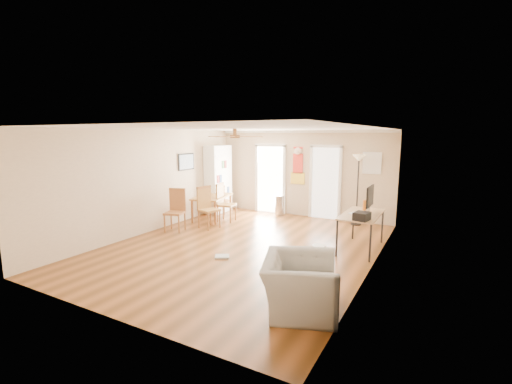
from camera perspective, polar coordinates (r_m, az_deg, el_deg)
The scene contains 30 objects.
floor at distance 7.88m, azimuth -2.12°, elevation -8.91°, with size 7.00×7.00×0.00m, color brown.
ceiling at distance 7.49m, azimuth -2.24°, elevation 10.35°, with size 5.50×7.00×0.00m, color silver, non-canonical shape.
wall_back at distance 10.71m, azimuth 7.48°, elevation 3.01°, with size 5.50×0.04×2.60m, color beige, non-canonical shape.
wall_front at distance 4.97m, azimuth -23.43°, elevation -5.04°, with size 5.50×0.04×2.60m, color beige, non-canonical shape.
wall_left at distance 9.28m, azimuth -16.93°, elevation 1.71°, with size 0.04×7.00×2.60m, color beige, non-canonical shape.
wall_right at distance 6.62m, azimuth 18.73°, elevation -1.32°, with size 0.04×7.00×2.60m, color beige, non-canonical shape.
crown_molding at distance 7.49m, azimuth -2.24°, elevation 10.05°, with size 5.50×7.00×0.08m, color white, non-canonical shape.
kitchen_doorway at distance 11.14m, azimuth 2.39°, elevation 2.03°, with size 0.90×0.10×2.10m, color white, non-canonical shape.
bathroom_doorway at distance 10.48m, azimuth 11.25°, elevation 1.39°, with size 0.80×0.10×2.10m, color white, non-canonical shape.
wall_decal at distance 10.71m, azimuth 6.85°, elevation 4.37°, with size 0.46×0.03×1.10m, color red.
ac_grille at distance 10.08m, azimuth 18.42°, elevation 4.50°, with size 0.50×0.04×0.60m, color white.
framed_poster at distance 10.24m, azimuth -11.34°, elevation 4.87°, with size 0.04×0.66×0.48m, color black.
ceiling_fan at distance 7.23m, azimuth -3.47°, elevation 9.03°, with size 1.24×1.24×0.20m, color #593819, non-canonical shape.
bookshelf at distance 11.20m, azimuth -6.20°, elevation 2.09°, with size 0.43×0.96×2.13m, color white, non-canonical shape.
dining_table at distance 10.42m, azimuth -7.15°, elevation -2.50°, with size 0.82×1.37×0.68m, color olive, non-canonical shape.
dining_chair_right_a at distance 10.02m, azimuth -4.82°, elevation -1.76°, with size 0.45×0.45×1.09m, color olive, non-canonical shape.
dining_chair_right_b at distance 9.35m, azimuth -7.67°, elevation -2.57°, with size 0.45×0.45×1.10m, color #A97A36, non-canonical shape.
dining_chair_near at distance 9.21m, azimuth -13.16°, elevation -2.97°, with size 0.45×0.45×1.09m, color #A96E36, non-canonical shape.
dining_chair_far at distance 11.05m, azimuth -5.33°, elevation -1.16°, with size 0.38×0.38×0.92m, color brown, non-canonical shape.
trash_can at distance 10.81m, azimuth 3.85°, elevation -2.18°, with size 0.29×0.29×0.62m, color #B4B4B6.
torchiere_lamp at distance 9.93m, azimuth 16.25°, elevation 0.31°, with size 0.37×0.37×1.94m, color black, non-canonical shape.
computer_desk at distance 7.92m, azimuth 16.76°, elevation -6.22°, with size 0.74×1.48×0.79m, color tan, non-canonical shape.
imac at distance 7.81m, azimuth 18.11°, elevation -1.25°, with size 0.09×0.65×0.60m, color black, non-canonical shape.
keyboard at distance 7.87m, azimuth 16.00°, elevation -3.25°, with size 0.13×0.40×0.02m, color silver.
printer at distance 7.23m, azimuth 16.89°, elevation -3.80°, with size 0.27×0.31×0.16m, color black.
orange_bottle at distance 8.18m, azimuth 17.29°, elevation -2.07°, with size 0.08×0.08×0.23m, color #CB5E12.
wastebasket_a at distance 7.13m, azimuth 10.18°, elevation -9.74°, with size 0.27×0.27×0.31m, color white.
wastebasket_b at distance 6.55m, azimuth 9.63°, elevation -11.57°, with size 0.25×0.25×0.29m, color silver.
floor_cloth at distance 7.24m, azimuth -5.56°, elevation -10.46°, with size 0.28×0.22×0.04m, color #A2A39D.
armchair at distance 5.15m, azimuth 7.16°, elevation -14.70°, with size 1.16×1.01×0.75m, color #969691.
Camera 1 is at (3.84, -6.42, 2.47)m, focal length 24.49 mm.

